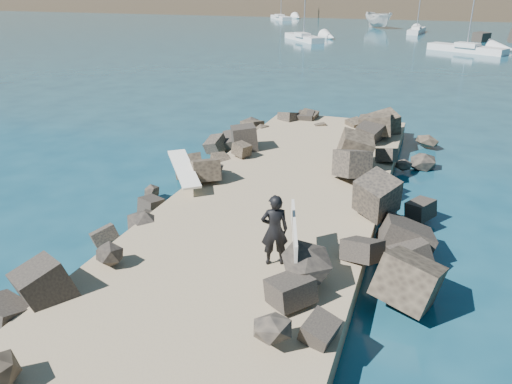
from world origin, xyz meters
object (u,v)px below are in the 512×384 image
surfboard_resting (184,172)px  boat_imported (379,20)px  sailboat_a (304,38)px  surfer_with_board (277,230)px

surfboard_resting → boat_imported: boat_imported is taller
sailboat_a → surfboard_resting: bearing=-79.9°
sailboat_a → surfer_with_board: bearing=-76.2°
boat_imported → sailboat_a: 22.25m
surfboard_resting → sailboat_a: bearing=60.5°
surfboard_resting → surfer_with_board: 5.52m
boat_imported → surfboard_resting: bearing=-125.3°
surfboard_resting → surfer_with_board: (4.17, -3.59, 0.41)m
boat_imported → surfer_with_board: bearing=-122.1°
surfer_with_board → sailboat_a: bearing=103.8°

